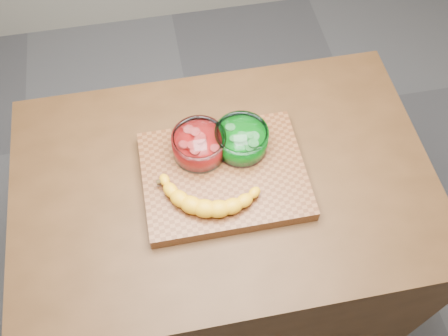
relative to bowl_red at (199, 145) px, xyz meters
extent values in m
plane|color=#5E5E63|center=(0.06, -0.08, -0.97)|extent=(3.50, 3.50, 0.00)
cube|color=#4B2E16|center=(0.06, -0.08, -0.52)|extent=(1.20, 0.80, 0.90)
cube|color=brown|center=(0.06, -0.08, -0.05)|extent=(0.45, 0.35, 0.04)
cylinder|color=white|center=(0.00, 0.00, 0.00)|extent=(0.15, 0.15, 0.07)
cylinder|color=red|center=(0.00, 0.00, -0.01)|extent=(0.13, 0.13, 0.04)
cylinder|color=#FF5350|center=(0.00, 0.00, 0.02)|extent=(0.12, 0.12, 0.02)
cylinder|color=white|center=(0.12, 0.00, 0.00)|extent=(0.15, 0.15, 0.07)
cylinder|color=#088C14|center=(0.12, 0.00, -0.01)|extent=(0.13, 0.13, 0.04)
cylinder|color=#67D865|center=(0.12, 0.00, 0.02)|extent=(0.12, 0.12, 0.02)
camera|label=1|loc=(-0.08, -0.79, 1.14)|focal=40.00mm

